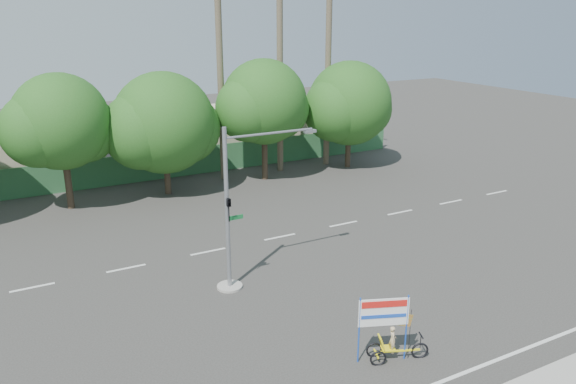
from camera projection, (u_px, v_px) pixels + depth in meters
name	position (u px, v px, depth m)	size (l,w,h in m)	color
ground	(329.00, 316.00, 21.90)	(120.00, 120.00, 0.00)	#33302D
fence	(167.00, 164.00, 39.62)	(38.00, 0.08, 2.00)	#336B3D
building_left	(5.00, 153.00, 38.59)	(12.00, 8.00, 4.00)	beige
building_right	(244.00, 131.00, 46.74)	(14.00, 8.00, 3.60)	beige
tree_left	(60.00, 125.00, 32.27)	(6.66, 5.60, 8.07)	#473828
tree_center	(163.00, 126.00, 35.14)	(7.62, 6.40, 7.85)	#473828
tree_right	(263.00, 105.00, 38.05)	(6.90, 5.80, 8.36)	#473828
tree_far_right	(349.00, 106.00, 41.38)	(7.38, 6.20, 7.94)	#473828
palm_tall	(280.00, 24.00, 38.62)	(3.73, 3.79, 17.45)	#70604C
palm_mid	(329.00, 39.00, 40.74)	(3.73, 3.79, 15.45)	#70604C
palm_short	(219.00, 50.00, 37.09)	(3.73, 3.79, 14.45)	#70604C
traffic_signal	(234.00, 223.00, 23.35)	(4.72, 1.10, 7.00)	gray
trike_billboard	(389.00, 334.00, 18.83)	(2.36, 1.13, 2.47)	black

